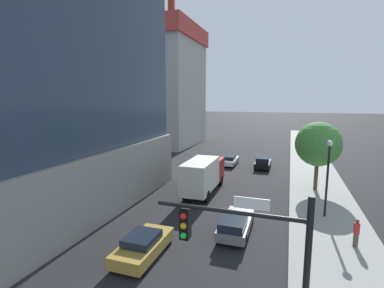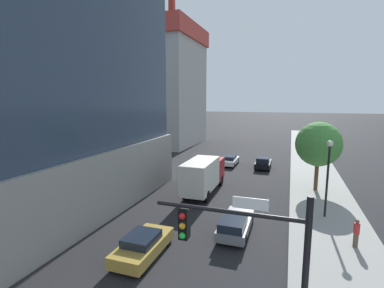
# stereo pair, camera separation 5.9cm
# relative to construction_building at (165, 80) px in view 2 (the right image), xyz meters

# --- Properties ---
(sidewalk) EXTENTS (5.38, 120.00, 0.15)m
(sidewalk) POSITION_rel_construction_building_xyz_m (26.40, -26.53, -12.47)
(sidewalk) COLOR gray
(sidewalk) RESTS_ON ground
(construction_building) EXTENTS (17.00, 23.08, 29.98)m
(construction_building) POSITION_rel_construction_building_xyz_m (0.00, 0.00, 0.00)
(construction_building) COLOR #B2AFA8
(construction_building) RESTS_ON ground
(traffic_light_pole) EXTENTS (4.93, 0.48, 5.91)m
(traffic_light_pole) POSITION_rel_construction_building_xyz_m (22.41, -42.92, -8.47)
(traffic_light_pole) COLOR black
(traffic_light_pole) RESTS_ON sidewalk
(street_lamp) EXTENTS (0.44, 0.44, 5.74)m
(street_lamp) POSITION_rel_construction_building_xyz_m (26.19, -29.09, -8.63)
(street_lamp) COLOR black
(street_lamp) RESTS_ON sidewalk
(street_tree) EXTENTS (4.19, 4.19, 6.58)m
(street_tree) POSITION_rel_construction_building_xyz_m (26.02, -22.48, -7.93)
(street_tree) COLOR brown
(street_tree) RESTS_ON sidewalk
(car_white) EXTENTS (1.82, 4.39, 1.35)m
(car_white) POSITION_rel_construction_building_xyz_m (15.94, -14.26, -11.84)
(car_white) COLOR silver
(car_white) RESTS_ON ground
(car_black) EXTENTS (1.85, 4.08, 1.50)m
(car_black) POSITION_rel_construction_building_xyz_m (20.36, -14.72, -11.79)
(car_black) COLOR black
(car_black) RESTS_ON ground
(car_gray) EXTENTS (1.81, 4.74, 1.43)m
(car_gray) POSITION_rel_construction_building_xyz_m (20.36, -33.81, -11.81)
(car_gray) COLOR slate
(car_gray) RESTS_ON ground
(car_gold) EXTENTS (1.93, 4.36, 1.38)m
(car_gold) POSITION_rel_construction_building_xyz_m (15.94, -38.18, -11.86)
(car_gold) COLOR #AD8938
(car_gold) RESTS_ON ground
(box_truck) EXTENTS (2.28, 7.53, 3.32)m
(box_truck) POSITION_rel_construction_building_xyz_m (15.94, -26.48, -10.68)
(box_truck) COLOR #B21E1E
(box_truck) RESTS_ON ground
(pedestrian_red_shirt) EXTENTS (0.34, 0.34, 1.71)m
(pedestrian_red_shirt) POSITION_rel_construction_building_xyz_m (27.43, -33.37, -11.52)
(pedestrian_red_shirt) COLOR brown
(pedestrian_red_shirt) RESTS_ON sidewalk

